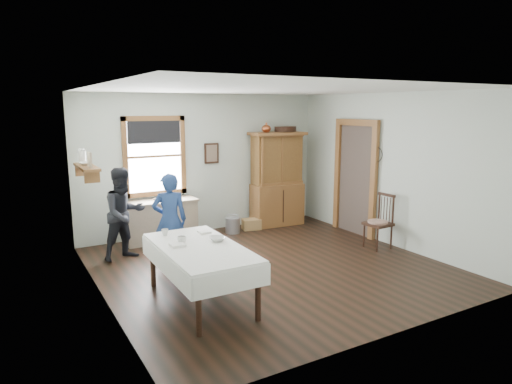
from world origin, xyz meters
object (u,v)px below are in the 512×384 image
work_counter (161,221)px  dining_table (201,274)px  pail (233,225)px  wicker_basket (251,224)px  woman_blue (170,224)px  china_hutch (277,179)px  spindle_chair (378,221)px  figure_dark (124,217)px

work_counter → dining_table: size_ratio=0.72×
pail → wicker_basket: (0.45, 0.04, -0.05)m
dining_table → woman_blue: woman_blue is taller
china_hutch → wicker_basket: (-0.67, -0.09, -0.86)m
dining_table → work_counter: bearing=81.5°
spindle_chair → china_hutch: bearing=101.8°
dining_table → figure_dark: size_ratio=1.33×
china_hutch → woman_blue: 3.13m
china_hutch → pail: bearing=-169.3°
figure_dark → dining_table: bearing=-95.6°
dining_table → china_hutch: bearing=43.9°
wicker_basket → figure_dark: (-2.67, -0.56, 0.59)m
china_hutch → work_counter: bearing=-176.9°
wicker_basket → figure_dark: 2.79m
pail → wicker_basket: size_ratio=0.85×
dining_table → pail: bearing=55.9°
work_counter → woman_blue: bearing=-101.5°
spindle_chair → figure_dark: (-3.98, 1.63, 0.21)m
china_hutch → figure_dark: china_hutch is taller
work_counter → spindle_chair: bearing=-35.6°
figure_dark → china_hutch: bearing=-4.8°
china_hutch → woman_blue: (-2.81, -1.33, -0.29)m
spindle_chair → wicker_basket: (-1.31, 2.19, -0.38)m
work_counter → spindle_chair: 3.92m
figure_dark → woman_blue: bearing=-68.5°
wicker_basket → figure_dark: figure_dark is taller
dining_table → pail: (1.83, 2.70, -0.21)m
wicker_basket → work_counter: bearing=175.8°
dining_table → figure_dark: figure_dark is taller
pail → wicker_basket: bearing=5.3°
pail → wicker_basket: pail is taller
wicker_basket → figure_dark: size_ratio=0.26×
china_hutch → wicker_basket: bearing=-168.5°
work_counter → china_hutch: china_hutch is taller
spindle_chair → dining_table: bearing=-175.4°
work_counter → dining_table: bearing=-97.8°
pail → work_counter: bearing=172.8°
work_counter → china_hutch: size_ratio=0.69×
spindle_chair → pail: size_ratio=3.13×
spindle_chair → pail: (-1.76, 2.15, -0.33)m
spindle_chair → figure_dark: figure_dark is taller
wicker_basket → woman_blue: (-2.15, -1.25, 0.57)m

